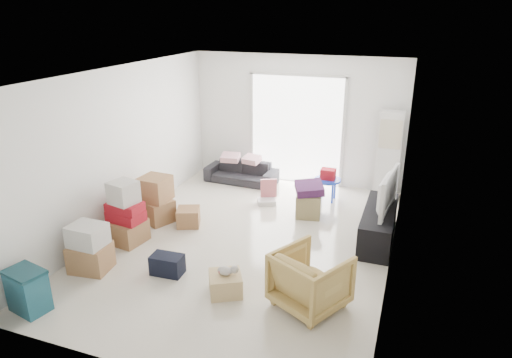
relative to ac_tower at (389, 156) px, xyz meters
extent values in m
cube|color=beige|center=(-1.95, -2.65, -0.99)|extent=(4.50, 6.00, 0.24)
cube|color=white|center=(-1.95, -2.65, 1.95)|extent=(4.50, 6.00, 0.24)
cube|color=white|center=(-1.95, 0.47, 0.48)|extent=(4.50, 0.24, 2.70)
cube|color=white|center=(-1.95, -5.77, 0.48)|extent=(4.50, 0.24, 2.70)
cube|color=white|center=(-4.32, -2.65, 0.48)|extent=(0.24, 6.00, 2.70)
cube|color=white|center=(0.42, -2.65, 0.48)|extent=(0.24, 6.00, 2.70)
cube|color=white|center=(-1.95, 0.33, 0.27)|extent=(2.00, 0.01, 2.30)
cube|color=silver|center=(-2.95, 0.32, 0.27)|extent=(0.06, 0.04, 2.30)
cube|color=silver|center=(-0.95, 0.32, 0.27)|extent=(0.06, 0.04, 2.30)
cube|color=silver|center=(-1.95, 0.32, 1.42)|extent=(2.10, 0.04, 0.06)
cube|color=silver|center=(0.00, 0.00, 0.00)|extent=(0.45, 0.30, 1.75)
cube|color=black|center=(0.05, -1.85, -0.61)|extent=(0.48, 1.61, 0.54)
imported|color=black|center=(0.05, -1.85, -0.26)|extent=(0.77, 1.18, 0.15)
imported|color=#2A2A2F|center=(-3.02, -0.15, -0.57)|extent=(1.57, 0.51, 0.61)
cube|color=#DA9FA9|center=(-3.26, -0.17, -0.21)|extent=(0.38, 0.32, 0.11)
cube|color=#DA9FA9|center=(-2.78, -0.13, -0.21)|extent=(0.40, 0.35, 0.12)
imported|color=tan|center=(-0.58, -3.96, -0.46)|extent=(1.06, 1.04, 0.83)
cube|color=#1A5163|center=(-3.85, -5.24, -0.74)|extent=(0.53, 0.42, 0.26)
cube|color=#1A5163|center=(-3.85, -5.24, -0.48)|extent=(0.53, 0.42, 0.26)
cube|color=#0C333D|center=(-3.85, -5.24, -0.33)|extent=(0.55, 0.44, 0.04)
cube|color=#8D633F|center=(-3.75, -4.20, -0.67)|extent=(0.58, 0.51, 0.40)
cube|color=silver|center=(-3.75, -4.20, -0.32)|extent=(0.50, 0.41, 0.31)
cube|color=#8D633F|center=(-3.75, -3.30, -0.69)|extent=(0.58, 0.58, 0.37)
cube|color=red|center=(-3.75, -3.30, -0.42)|extent=(0.60, 0.44, 0.17)
cube|color=red|center=(-3.75, -3.30, -0.26)|extent=(0.56, 0.38, 0.15)
cube|color=silver|center=(-3.75, -3.30, -0.01)|extent=(0.46, 0.45, 0.35)
cube|color=#8D633F|center=(-3.72, -2.45, -0.67)|extent=(0.70, 0.65, 0.40)
cube|color=#8D633F|center=(-3.72, -2.45, -0.26)|extent=(0.51, 0.51, 0.43)
cube|color=#8D633F|center=(-3.10, -2.43, -0.72)|extent=(0.49, 0.49, 0.31)
cube|color=black|center=(-2.66, -3.92, -0.73)|extent=(0.46, 0.29, 0.29)
cube|color=#9C855A|center=(-1.23, -1.35, -0.66)|extent=(0.50, 0.50, 0.44)
cube|color=#4D1F4C|center=(-1.23, -1.35, -0.37)|extent=(0.62, 0.62, 0.14)
cylinder|color=#1939C4|center=(-1.07, -0.50, -0.45)|extent=(0.52, 0.52, 0.04)
cylinder|color=#1939C4|center=(-0.94, -0.37, -0.67)|extent=(0.04, 0.04, 0.41)
cylinder|color=#1939C4|center=(-1.19, -0.37, -0.67)|extent=(0.04, 0.04, 0.41)
cylinder|color=#1939C4|center=(-1.19, -0.63, -0.67)|extent=(0.04, 0.04, 0.41)
cylinder|color=#1939C4|center=(-0.94, -0.63, -0.67)|extent=(0.04, 0.04, 0.41)
cube|color=red|center=(-1.07, -0.50, -0.33)|extent=(0.28, 0.22, 0.20)
cube|color=silver|center=(-2.13, -1.07, -0.83)|extent=(0.43, 0.41, 0.08)
cube|color=#CC646F|center=(-2.13, -0.94, -0.60)|extent=(0.31, 0.17, 0.37)
cube|color=#DBC37E|center=(-1.69, -4.07, -0.74)|extent=(0.57, 0.57, 0.28)
ellipsoid|color=#B2ADA8|center=(-1.69, -4.07, -0.54)|extent=(0.21, 0.15, 0.11)
cube|color=red|center=(-1.69, -4.07, -0.54)|extent=(0.15, 0.12, 0.03)
sphere|color=#B2ADA8|center=(-1.57, -4.04, -0.51)|extent=(0.11, 0.11, 0.11)
camera|label=1|loc=(0.44, -8.79, 2.68)|focal=32.00mm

